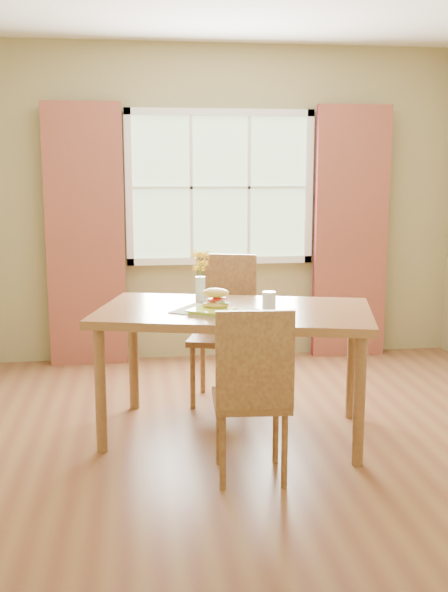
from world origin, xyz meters
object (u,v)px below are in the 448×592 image
Objects in this scene: croissant_sandwich at (216,298)px; flower_vase at (200,271)px; water_glass at (269,302)px; chair_near at (252,388)px; dining_table at (234,322)px; chair_far at (224,321)px.

flower_vase is at bearing 120.17° from croissant_sandwich.
water_glass is 0.55m from flower_vase.
chair_near is 0.75m from croissant_sandwich.
chair_near is 4.95× the size of croissant_sandwich.
croissant_sandwich is at bearing 170.07° from water_glass.
croissant_sandwich is at bearing -139.53° from dining_table.
dining_table is 1.75× the size of chair_far.
chair_near is at bearing -74.22° from chair_far.
chair_far is at bearing 98.07° from croissant_sandwich.
chair_near reaches higher than dining_table.
dining_table is at bearing -75.10° from chair_far.
dining_table is 0.27m from water_glass.
flower_vase reaches higher than water_glass.
chair_near is 7.88× the size of water_glass.
dining_table is 0.43m from flower_vase.
dining_table is 9.48× the size of croissant_sandwich.
dining_table is 15.07× the size of water_glass.
chair_far is 0.66m from flower_vase.
chair_near is 1.41m from chair_far.
water_glass is at bearing 74.78° from chair_near.
chair_far is at bearing 102.33° from dining_table.
chair_far is (0.03, 0.71, -0.15)m from dining_table.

